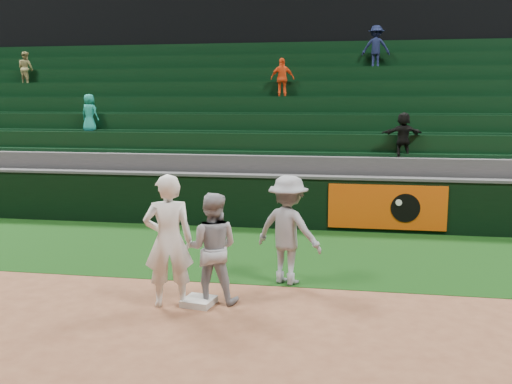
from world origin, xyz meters
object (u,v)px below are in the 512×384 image
first_base (199,301)px  first_baseman (168,241)px  base_coach (288,230)px  baserunner (212,248)px

first_base → first_baseman: first_baseman is taller
first_base → base_coach: (1.16, 1.21, 0.84)m
first_base → baserunner: baserunner is taller
base_coach → first_base: bearing=69.1°
first_base → baserunner: bearing=43.6°
first_base → base_coach: size_ratio=0.24×
first_baseman → base_coach: 2.05m
first_baseman → first_base: bearing=176.4°
baserunner → base_coach: bearing=-136.0°
first_baseman → baserunner: (0.57, 0.27, -0.15)m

